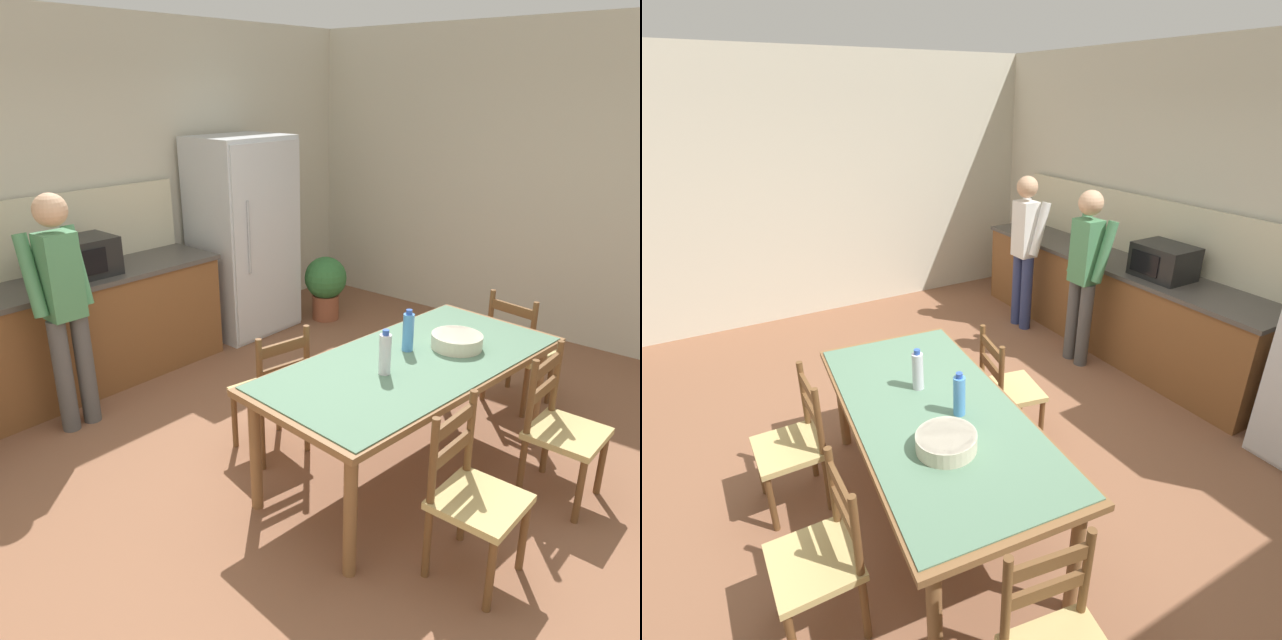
# 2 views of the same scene
# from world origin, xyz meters

# --- Properties ---
(ground_plane) EXTENTS (8.32, 8.32, 0.00)m
(ground_plane) POSITION_xyz_m (0.00, 0.00, 0.00)
(ground_plane) COLOR brown
(wall_back) EXTENTS (6.52, 0.12, 2.90)m
(wall_back) POSITION_xyz_m (0.00, 2.66, 1.45)
(wall_back) COLOR beige
(wall_back) RESTS_ON ground
(wall_right) EXTENTS (0.12, 5.20, 2.90)m
(wall_right) POSITION_xyz_m (3.26, 0.00, 1.45)
(wall_right) COLOR beige
(wall_right) RESTS_ON ground
(kitchen_counter) EXTENTS (3.50, 0.66, 0.93)m
(kitchen_counter) POSITION_xyz_m (-0.86, 2.23, 0.47)
(kitchen_counter) COLOR brown
(kitchen_counter) RESTS_ON ground
(refrigerator) EXTENTS (0.89, 0.73, 1.89)m
(refrigerator) POSITION_xyz_m (1.43, 2.19, 0.95)
(refrigerator) COLOR silver
(refrigerator) RESTS_ON ground
(microwave) EXTENTS (0.50, 0.39, 0.30)m
(microwave) POSITION_xyz_m (-0.25, 2.21, 1.08)
(microwave) COLOR black
(microwave) RESTS_ON kitchen_counter
(dining_table) EXTENTS (2.12, 1.13, 0.78)m
(dining_table) POSITION_xyz_m (0.37, -0.44, 0.70)
(dining_table) COLOR brown
(dining_table) RESTS_ON ground
(bottle_near_centre) EXTENTS (0.07, 0.07, 0.27)m
(bottle_near_centre) POSITION_xyz_m (0.12, -0.41, 0.90)
(bottle_near_centre) COLOR silver
(bottle_near_centre) RESTS_ON dining_table
(bottle_off_centre) EXTENTS (0.07, 0.07, 0.27)m
(bottle_off_centre) POSITION_xyz_m (0.49, -0.33, 0.90)
(bottle_off_centre) COLOR #4C8ED6
(bottle_off_centre) RESTS_ON dining_table
(serving_bowl) EXTENTS (0.32, 0.32, 0.09)m
(serving_bowl) POSITION_xyz_m (0.72, -0.54, 0.83)
(serving_bowl) COLOR beige
(serving_bowl) RESTS_ON dining_table
(chair_side_near_right) EXTENTS (0.42, 0.40, 0.91)m
(chair_side_near_right) POSITION_xyz_m (0.75, -1.24, 0.44)
(chair_side_near_right) COLOR brown
(chair_side_near_right) RESTS_ON ground
(chair_head_end) EXTENTS (0.46, 0.48, 0.91)m
(chair_head_end) POSITION_xyz_m (1.68, -0.56, 0.44)
(chair_head_end) COLOR brown
(chair_head_end) RESTS_ON ground
(chair_side_near_left) EXTENTS (0.42, 0.40, 0.91)m
(chair_side_near_left) POSITION_xyz_m (-0.16, -1.16, 0.44)
(chair_side_near_left) COLOR brown
(chair_side_near_left) RESTS_ON ground
(chair_side_far_left) EXTENTS (0.49, 0.47, 0.91)m
(chair_side_far_left) POSITION_xyz_m (-0.02, 0.37, 0.44)
(chair_side_far_left) COLOR brown
(chair_side_far_left) RESTS_ON ground
(person_at_counter) EXTENTS (0.42, 0.29, 1.69)m
(person_at_counter) POSITION_xyz_m (-0.69, 1.69, 0.95)
(person_at_counter) COLOR #4C4C4C
(person_at_counter) RESTS_ON ground
(potted_plant) EXTENTS (0.44, 0.44, 0.67)m
(potted_plant) POSITION_xyz_m (2.16, 1.76, 0.39)
(potted_plant) COLOR brown
(potted_plant) RESTS_ON ground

